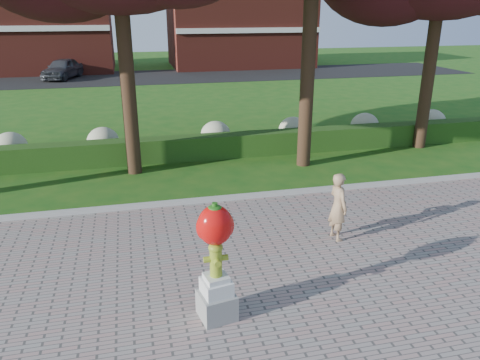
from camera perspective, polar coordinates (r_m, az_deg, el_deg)
The scene contains 10 objects.
ground at distance 10.00m, azimuth -0.09°, elevation -9.31°, with size 100.00×100.00×0.00m, color #1A5214.
curb at distance 12.61m, azimuth -3.23°, elevation -2.43°, with size 40.00×0.18×0.15m, color #ADADA5.
lawn_hedge at distance 16.23m, azimuth -5.80°, elevation 3.95°, with size 24.00×0.70×0.80m, color #1A3F12.
hydrangea_row at distance 17.23m, azimuth -4.39°, elevation 5.47°, with size 20.10×1.10×0.99m.
street at distance 36.84m, azimuth -10.40°, elevation 12.28°, with size 50.00×8.00×0.02m, color black.
building_left at distance 43.23m, azimuth -25.16°, elevation 16.57°, with size 14.00×8.00×7.00m, color maroon.
building_right at distance 43.65m, azimuth -0.15°, elevation 18.00°, with size 12.00×8.00×6.40m, color maroon.
hydrant_sculpture at distance 7.62m, azimuth -2.96°, elevation -9.59°, with size 0.66×0.66×2.08m.
woman at distance 10.55m, azimuth 11.86°, elevation -3.18°, with size 0.56×0.37×1.55m, color tan.
parked_car at distance 37.43m, azimuth -20.83°, elevation 12.59°, with size 1.73×4.30×1.46m, color #414449.
Camera 1 is at (-2.00, -8.46, 4.94)m, focal length 35.00 mm.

